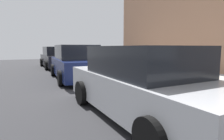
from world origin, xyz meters
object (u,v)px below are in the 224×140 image
suitcase_silver_1 (184,86)px  suitcase_olive_4 (154,75)px  bollard_post (101,65)px  suitcase_black_10 (119,68)px  fire_hydrant (108,64)px  suitcase_maroon_0 (201,85)px  suitcase_teal_9 (122,69)px  suitcase_navy_5 (146,75)px  parked_car_charcoal_2 (56,58)px  suitcase_maroon_7 (132,72)px  parked_car_navy_1 (76,63)px  suitcase_black_3 (164,77)px  suitcase_red_6 (140,73)px  suitcase_silver_8 (126,70)px  suitcase_olive_11 (114,68)px  suitcase_teal_2 (171,81)px  parked_car_silver_0 (142,84)px

suitcase_silver_1 → suitcase_olive_4: bearing=-2.6°
suitcase_olive_4 → bollard_post: suitcase_olive_4 is taller
suitcase_black_10 → fire_hydrant: suitcase_black_10 is taller
suitcase_maroon_0 → suitcase_teal_9: size_ratio=0.80×
bollard_post → suitcase_navy_5: bearing=-178.1°
fire_hydrant → parked_car_charcoal_2: 5.50m
suitcase_navy_5 → suitcase_maroon_7: 0.93m
suitcase_maroon_7 → fire_hydrant: size_ratio=1.21×
parked_car_navy_1 → suitcase_navy_5: bearing=-145.0°
suitcase_black_3 → suitcase_black_10: (3.38, 0.02, -0.01)m
suitcase_navy_5 → suitcase_red_6: 0.46m
suitcase_black_3 → suitcase_red_6: 1.44m
suitcase_maroon_0 → parked_car_navy_1: (5.40, 2.11, 0.26)m
parked_car_charcoal_2 → suitcase_silver_1: bearing=-169.5°
suitcase_maroon_0 → suitcase_silver_8: (3.92, 0.14, -0.01)m
suitcase_maroon_7 → suitcase_olive_11: suitcase_maroon_7 is taller
suitcase_teal_2 → suitcase_black_10: bearing=-1.7°
suitcase_black_3 → parked_car_charcoal_2: size_ratio=0.17×
suitcase_teal_9 → bollard_post: 2.38m
suitcase_silver_1 → suitcase_olive_4: suitcase_olive_4 is taller
suitcase_teal_9 → parked_car_silver_0: 4.98m
suitcase_black_3 → suitcase_teal_2: bearing=165.2°
suitcase_black_3 → suitcase_silver_8: suitcase_silver_8 is taller
suitcase_black_10 → suitcase_olive_11: (0.47, 0.02, -0.06)m
suitcase_olive_4 → suitcase_black_10: 2.87m
suitcase_teal_2 → suitcase_black_3: 0.52m
suitcase_teal_2 → suitcase_olive_4: (1.01, -0.10, 0.04)m
suitcase_maroon_7 → parked_car_navy_1: (1.97, 1.97, 0.29)m
suitcase_black_3 → suitcase_red_6: suitcase_black_3 is taller
parked_car_navy_1 → suitcase_teal_2: bearing=-155.9°
suitcase_maroon_0 → suitcase_olive_4: (2.02, 0.05, -0.00)m
suitcase_black_3 → suitcase_olive_4: bearing=3.7°
suitcase_red_6 → parked_car_silver_0: (-3.10, 2.05, 0.27)m
bollard_post → suitcase_maroon_7: bearing=-178.6°
suitcase_black_3 → suitcase_navy_5: 0.99m
bollard_post → parked_car_charcoal_2: bearing=22.8°
suitcase_olive_4 → suitcase_black_3: bearing=-176.3°
suitcase_black_3 → fire_hydrant: size_ratio=0.98×
suitcase_navy_5 → parked_car_navy_1: parked_car_navy_1 is taller
fire_hydrant → suitcase_maroon_0: bearing=-179.3°
suitcase_maroon_7 → suitcase_black_10: bearing=-4.1°
fire_hydrant → parked_car_navy_1: parked_car_navy_1 is taller
suitcase_maroon_7 → suitcase_navy_5: bearing=-176.3°
fire_hydrant → bollard_post: fire_hydrant is taller
suitcase_silver_8 → suitcase_olive_11: size_ratio=1.39×
suitcase_maroon_0 → suitcase_olive_4: suitcase_olive_4 is taller
suitcase_olive_11 → parked_car_charcoal_2: parked_car_charcoal_2 is taller
suitcase_maroon_0 → suitcase_silver_8: 3.92m
suitcase_olive_4 → suitcase_navy_5: 0.48m
suitcase_silver_1 → parked_car_charcoal_2: 10.95m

